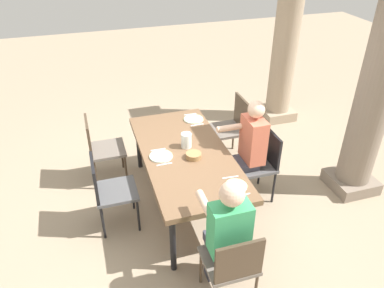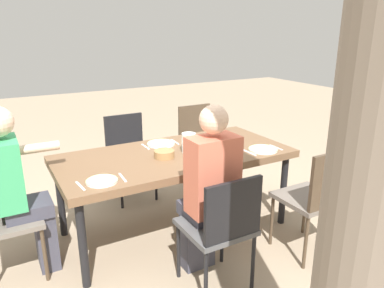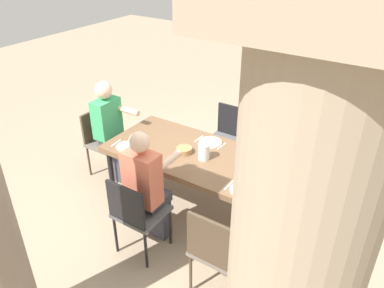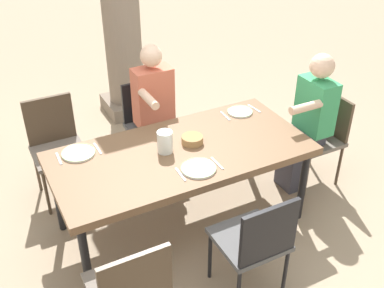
% 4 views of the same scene
% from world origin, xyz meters
% --- Properties ---
extents(ground_plane, '(16.00, 16.00, 0.00)m').
position_xyz_m(ground_plane, '(0.00, 0.00, 0.00)').
color(ground_plane, gray).
extents(dining_table, '(1.99, 0.95, 0.73)m').
position_xyz_m(dining_table, '(0.00, 0.00, 0.67)').
color(dining_table, brown).
rests_on(dining_table, ground).
extents(chair_west_north, '(0.44, 0.44, 0.91)m').
position_xyz_m(chair_west_north, '(-0.78, 0.90, 0.53)').
color(chair_west_north, '#6A6158').
rests_on(chair_west_north, ground).
extents(chair_mid_north, '(0.44, 0.44, 0.87)m').
position_xyz_m(chair_mid_north, '(0.10, 0.89, 0.51)').
color(chair_mid_north, '#4F4F50').
rests_on(chair_mid_north, ground).
extents(chair_mid_south, '(0.44, 0.44, 0.88)m').
position_xyz_m(chair_mid_south, '(0.10, -0.89, 0.51)').
color(chair_mid_south, '#4F4F50').
rests_on(chair_mid_south, ground).
extents(chair_head_east, '(0.44, 0.44, 0.85)m').
position_xyz_m(chair_head_east, '(1.41, 0.00, 0.50)').
color(chair_head_east, '#6A6158').
rests_on(chair_head_east, ground).
extents(diner_woman_green, '(0.49, 0.35, 1.27)m').
position_xyz_m(diner_woman_green, '(1.24, -0.00, 0.69)').
color(diner_woman_green, '#3F3F4C').
rests_on(diner_woman_green, ground).
extents(diner_man_white, '(0.35, 0.49, 1.30)m').
position_xyz_m(diner_man_white, '(0.10, 0.71, 0.69)').
color(diner_man_white, '#3F3F4C').
rests_on(diner_man_white, ground).
extents(plate_0, '(0.26, 0.26, 0.02)m').
position_xyz_m(plate_0, '(-0.71, 0.31, 0.74)').
color(plate_0, white).
rests_on(plate_0, dining_table).
extents(fork_0, '(0.02, 0.17, 0.01)m').
position_xyz_m(fork_0, '(-0.86, 0.31, 0.73)').
color(fork_0, silver).
rests_on(fork_0, dining_table).
extents(spoon_0, '(0.02, 0.17, 0.01)m').
position_xyz_m(spoon_0, '(-0.56, 0.31, 0.73)').
color(spoon_0, silver).
rests_on(spoon_0, dining_table).
extents(plate_1, '(0.26, 0.26, 0.02)m').
position_xyz_m(plate_1, '(0.00, -0.28, 0.74)').
color(plate_1, white).
rests_on(plate_1, dining_table).
extents(fork_1, '(0.02, 0.17, 0.01)m').
position_xyz_m(fork_1, '(-0.15, -0.28, 0.73)').
color(fork_1, silver).
rests_on(fork_1, dining_table).
extents(spoon_1, '(0.02, 0.17, 0.01)m').
position_xyz_m(spoon_1, '(0.15, -0.28, 0.73)').
color(spoon_1, silver).
rests_on(spoon_1, dining_table).
extents(plate_2, '(0.22, 0.22, 0.02)m').
position_xyz_m(plate_2, '(0.73, 0.31, 0.74)').
color(plate_2, white).
rests_on(plate_2, dining_table).
extents(fork_2, '(0.03, 0.17, 0.01)m').
position_xyz_m(fork_2, '(0.58, 0.31, 0.73)').
color(fork_2, silver).
rests_on(fork_2, dining_table).
extents(spoon_2, '(0.03, 0.17, 0.01)m').
position_xyz_m(spoon_2, '(0.88, 0.31, 0.73)').
color(spoon_2, silver).
rests_on(spoon_2, dining_table).
extents(water_pitcher, '(0.12, 0.12, 0.17)m').
position_xyz_m(water_pitcher, '(-0.11, 0.04, 0.81)').
color(water_pitcher, white).
rests_on(water_pitcher, dining_table).
extents(bread_basket, '(0.17, 0.17, 0.06)m').
position_xyz_m(bread_basket, '(0.12, 0.06, 0.76)').
color(bread_basket, '#9E7547').
rests_on(bread_basket, dining_table).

